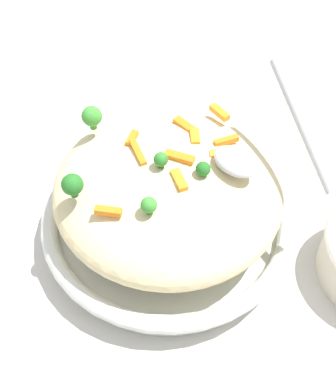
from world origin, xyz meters
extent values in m
plane|color=beige|center=(0.00, 0.00, 0.00)|extent=(2.40, 2.40, 0.00)
cylinder|color=silver|center=(0.00, 0.00, 0.01)|extent=(0.31, 0.31, 0.03)
torus|color=silver|center=(0.00, 0.00, 0.04)|extent=(0.33, 0.33, 0.02)
torus|color=black|center=(0.00, 0.00, 0.04)|extent=(0.32, 0.32, 0.00)
ellipsoid|color=beige|center=(0.00, 0.00, 0.09)|extent=(0.29, 0.28, 0.10)
cube|color=orange|center=(0.01, 0.01, 0.14)|extent=(0.04, 0.02, 0.01)
cube|color=orange|center=(-0.01, 0.11, 0.14)|extent=(0.03, 0.02, 0.01)
cube|color=orange|center=(0.03, -0.01, 0.14)|extent=(0.03, 0.02, 0.01)
cube|color=orange|center=(-0.01, 0.05, 0.14)|extent=(0.03, 0.03, 0.01)
cube|color=orange|center=(-0.03, 0.06, 0.14)|extent=(0.03, 0.01, 0.01)
cube|color=orange|center=(0.03, 0.08, 0.13)|extent=(0.02, 0.03, 0.01)
cube|color=orange|center=(0.00, -0.10, 0.13)|extent=(0.03, 0.02, 0.01)
cube|color=orange|center=(0.04, 0.06, 0.13)|extent=(0.03, 0.03, 0.01)
cube|color=orange|center=(-0.04, -0.01, 0.14)|extent=(0.04, 0.03, 0.01)
cube|color=orange|center=(-0.06, 0.00, 0.14)|extent=(0.02, 0.03, 0.01)
cylinder|color=#377928|center=(0.03, -0.07, 0.14)|extent=(0.01, 0.01, 0.01)
sphere|color=#3D8E33|center=(0.03, -0.07, 0.15)|extent=(0.02, 0.02, 0.02)
cylinder|color=#296820|center=(0.00, -0.01, 0.14)|extent=(0.01, 0.01, 0.01)
sphere|color=#2D7A28|center=(0.00, -0.01, 0.15)|extent=(0.02, 0.02, 0.02)
cylinder|color=#377928|center=(-0.11, -0.01, 0.14)|extent=(0.01, 0.01, 0.01)
sphere|color=#3D8E33|center=(-0.11, -0.01, 0.15)|extent=(0.03, 0.03, 0.03)
cylinder|color=#205B1C|center=(0.04, 0.01, 0.14)|extent=(0.01, 0.01, 0.01)
sphere|color=#236B23|center=(0.04, 0.01, 0.15)|extent=(0.02, 0.02, 0.02)
cylinder|color=#205B1C|center=(-0.05, -0.10, 0.14)|extent=(0.01, 0.01, 0.01)
sphere|color=#236B23|center=(-0.05, -0.10, 0.15)|extent=(0.02, 0.02, 0.02)
ellipsoid|color=#B7B7BC|center=(0.06, 0.05, 0.15)|extent=(0.06, 0.04, 0.02)
cylinder|color=#B7B7BC|center=(0.10, 0.12, 0.18)|extent=(0.15, 0.08, 0.08)
camera|label=1|loc=(0.27, -0.29, 0.55)|focal=45.86mm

